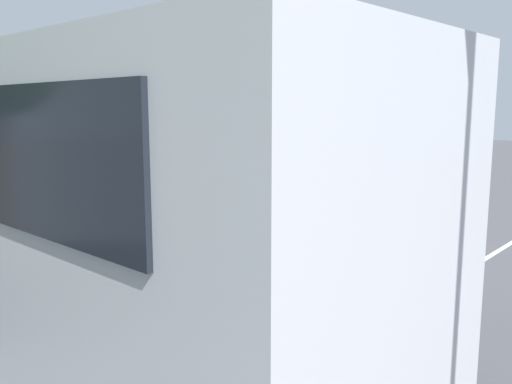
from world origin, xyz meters
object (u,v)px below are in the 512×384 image
(spectator_far_left, at_px, (268,231))
(spectator_far_right, at_px, (112,201))
(spectator_right, at_px, (149,204))
(parked_motorcycle_silver, at_px, (95,244))
(parked_motorcycle_dark, at_px, (364,317))
(tour_bus, at_px, (26,199))
(stunt_motorcycle, at_px, (293,179))
(spectator_left, at_px, (219,221))
(spectator_centre, at_px, (175,216))

(spectator_far_left, xyz_separation_m, spectator_far_right, (3.77, 0.08, 0.00))
(spectator_right, height_order, parked_motorcycle_silver, spectator_right)
(parked_motorcycle_dark, bearing_deg, tour_bus, 28.71)
(spectator_far_right, height_order, parked_motorcycle_silver, spectator_far_right)
(spectator_far_left, bearing_deg, stunt_motorcycle, -55.53)
(spectator_far_right, distance_m, parked_motorcycle_silver, 1.24)
(tour_bus, relative_size, stunt_motorcycle, 5.33)
(spectator_left, relative_size, spectator_far_right, 1.04)
(spectator_right, bearing_deg, spectator_centre, 165.96)
(spectator_far_left, height_order, stunt_motorcycle, spectator_far_left)
(spectator_left, relative_size, parked_motorcycle_silver, 0.87)
(tour_bus, bearing_deg, spectator_right, -66.93)
(spectator_right, height_order, parked_motorcycle_dark, spectator_right)
(spectator_far_left, relative_size, spectator_centre, 0.99)
(spectator_left, height_order, spectator_far_right, spectator_left)
(spectator_right, distance_m, parked_motorcycle_silver, 1.15)
(tour_bus, distance_m, spectator_far_right, 3.44)
(parked_motorcycle_dark, distance_m, stunt_motorcycle, 7.83)
(spectator_centre, relative_size, stunt_motorcycle, 0.90)
(spectator_far_left, bearing_deg, parked_motorcycle_silver, 16.90)
(tour_bus, xyz_separation_m, spectator_far_right, (2.14, -2.62, -0.62))
(spectator_left, xyz_separation_m, parked_motorcycle_silver, (2.19, 0.78, -0.59))
(spectator_right, xyz_separation_m, spectator_far_right, (0.97, 0.12, -0.04))
(spectator_centre, xyz_separation_m, spectator_far_right, (2.00, -0.14, -0.01))
(spectator_left, distance_m, parked_motorcycle_silver, 2.40)
(tour_bus, distance_m, spectator_far_left, 3.21)
(spectator_far_left, bearing_deg, spectator_far_right, 1.23)
(spectator_far_left, distance_m, parked_motorcycle_silver, 3.21)
(spectator_left, bearing_deg, spectator_far_right, -1.23)
(spectator_right, bearing_deg, spectator_left, 174.69)
(spectator_centre, distance_m, parked_motorcycle_silver, 1.55)
(spectator_centre, height_order, parked_motorcycle_dark, spectator_centre)
(tour_bus, relative_size, spectator_right, 5.79)
(stunt_motorcycle, bearing_deg, tour_bus, 103.01)
(spectator_left, xyz_separation_m, stunt_motorcycle, (2.55, -5.08, -0.08))
(tour_bus, height_order, spectator_centre, tour_bus)
(spectator_left, height_order, spectator_right, spectator_left)
(parked_motorcycle_silver, bearing_deg, tour_bus, 128.37)
(tour_bus, height_order, stunt_motorcycle, tour_bus)
(stunt_motorcycle, bearing_deg, spectator_far_right, 85.73)
(tour_bus, relative_size, spectator_far_left, 5.98)
(spectator_far_right, relative_size, parked_motorcycle_dark, 0.84)
(spectator_far_right, relative_size, stunt_motorcycle, 0.89)
(stunt_motorcycle, bearing_deg, spectator_centre, 107.49)
(tour_bus, relative_size, spectator_far_right, 5.96)
(spectator_centre, bearing_deg, parked_motorcycle_silver, 28.99)
(stunt_motorcycle, bearing_deg, spectator_far_left, 124.47)
(spectator_centre, relative_size, parked_motorcycle_dark, 0.85)
(tour_bus, xyz_separation_m, parked_motorcycle_silver, (1.41, -1.77, -1.16))
(spectator_left, height_order, parked_motorcycle_dark, spectator_left)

